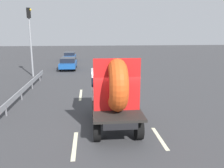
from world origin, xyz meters
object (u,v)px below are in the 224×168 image
object	(u,v)px
distant_sedan	(68,63)
traffic_light	(30,33)
oncoming_car	(70,56)
flatbed_truck	(113,89)

from	to	relation	value
distant_sedan	traffic_light	bearing A→B (deg)	-127.26
distant_sedan	oncoming_car	distance (m)	8.28
distant_sedan	oncoming_car	size ratio (longest dim) A/B	1.09
flatbed_truck	traffic_light	world-z (taller)	traffic_light
flatbed_truck	traffic_light	bearing A→B (deg)	117.43
flatbed_truck	oncoming_car	distance (m)	25.07
flatbed_truck	distant_sedan	xyz separation A→B (m)	(-3.45, 16.48, -0.94)
oncoming_car	distant_sedan	bearing A→B (deg)	-87.05
flatbed_truck	oncoming_car	xyz separation A→B (m)	(-3.87, 24.74, -0.99)
flatbed_truck	distant_sedan	bearing A→B (deg)	101.81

